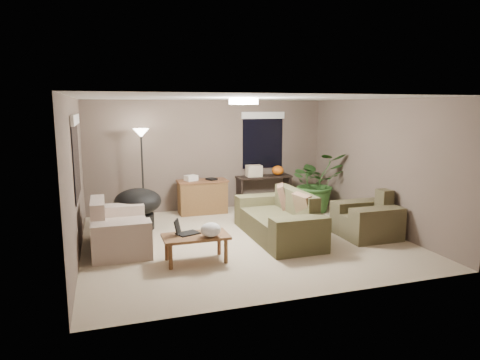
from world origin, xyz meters
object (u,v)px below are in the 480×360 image
object	(u,v)px
console_table	(264,189)
houseplant	(316,188)
desk	(203,197)
floor_lamp	(141,144)
main_sofa	(279,221)
armchair	(367,220)
loveseat	(118,231)
coffee_table	(196,239)
cat_scratching_post	(367,220)
papasan_chair	(138,206)

from	to	relation	value
console_table	houseplant	distance (m)	1.23
desk	floor_lamp	distance (m)	1.79
main_sofa	houseplant	xyz separation A→B (m)	(1.56, 1.56, 0.23)
armchair	console_table	bearing A→B (deg)	109.50
desk	floor_lamp	bearing A→B (deg)	-173.04
loveseat	coffee_table	xyz separation A→B (m)	(1.11, -1.04, 0.06)
armchair	cat_scratching_post	world-z (taller)	armchair
armchair	papasan_chair	size ratio (longest dim) A/B	0.94
coffee_table	papasan_chair	world-z (taller)	papasan_chair
coffee_table	houseplant	size ratio (longest dim) A/B	0.74
console_table	houseplant	world-z (taller)	houseplant
coffee_table	papasan_chair	distance (m)	2.19
armchair	cat_scratching_post	xyz separation A→B (m)	(0.21, 0.29, -0.08)
cat_scratching_post	console_table	bearing A→B (deg)	115.61
armchair	papasan_chair	distance (m)	4.32
papasan_chair	cat_scratching_post	bearing A→B (deg)	-19.49
desk	papasan_chair	xyz separation A→B (m)	(-1.47, -0.86, 0.09)
houseplant	cat_scratching_post	size ratio (longest dim) A/B	2.70
houseplant	loveseat	bearing A→B (deg)	-163.54
papasan_chair	houseplant	distance (m)	3.97
main_sofa	armchair	world-z (taller)	same
floor_lamp	cat_scratching_post	distance (m)	4.74
floor_lamp	houseplant	distance (m)	3.97
coffee_table	floor_lamp	world-z (taller)	floor_lamp
main_sofa	floor_lamp	size ratio (longest dim) A/B	1.15
papasan_chair	houseplant	xyz separation A→B (m)	(3.96, 0.25, 0.06)
papasan_chair	houseplant	world-z (taller)	houseplant
loveseat	houseplant	world-z (taller)	houseplant
coffee_table	houseplant	bearing A→B (deg)	35.47
papasan_chair	desk	bearing A→B (deg)	30.30
desk	cat_scratching_post	bearing A→B (deg)	-40.96
coffee_table	console_table	world-z (taller)	console_table
desk	papasan_chair	size ratio (longest dim) A/B	1.03
coffee_table	floor_lamp	bearing A→B (deg)	100.66
main_sofa	cat_scratching_post	bearing A→B (deg)	-5.16
floor_lamp	main_sofa	bearing A→B (deg)	-42.02
coffee_table	houseplant	world-z (taller)	houseplant
coffee_table	desk	size ratio (longest dim) A/B	0.91
floor_lamp	houseplant	bearing A→B (deg)	-6.74
armchair	houseplant	size ratio (longest dim) A/B	0.74
desk	houseplant	xyz separation A→B (m)	(2.49, -0.61, 0.15)
floor_lamp	coffee_table	bearing A→B (deg)	-79.34
coffee_table	floor_lamp	xyz separation A→B (m)	(-0.52, 2.78, 1.24)
papasan_chair	floor_lamp	size ratio (longest dim) A/B	0.56
desk	cat_scratching_post	size ratio (longest dim) A/B	2.20
desk	houseplant	bearing A→B (deg)	-13.68
armchair	desk	size ratio (longest dim) A/B	0.91
main_sofa	loveseat	xyz separation A→B (m)	(-2.82, 0.27, 0.00)
desk	floor_lamp	xyz separation A→B (m)	(-1.30, -0.16, 1.22)
desk	cat_scratching_post	world-z (taller)	desk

